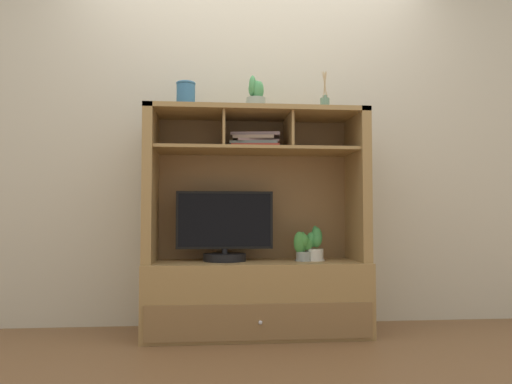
# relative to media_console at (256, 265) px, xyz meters

# --- Properties ---
(floor_plane) EXTENTS (6.00, 6.00, 0.02)m
(floor_plane) POSITION_rel_media_console_xyz_m (0.00, -0.01, -0.43)
(floor_plane) COLOR brown
(floor_plane) RESTS_ON ground
(back_wall) EXTENTS (6.00, 0.02, 2.80)m
(back_wall) POSITION_rel_media_console_xyz_m (0.00, 0.28, 0.98)
(back_wall) COLOR beige
(back_wall) RESTS_ON ground
(media_console) EXTENTS (1.39, 0.55, 1.42)m
(media_console) POSITION_rel_media_console_xyz_m (0.00, 0.00, 0.00)
(media_console) COLOR #9A7948
(media_console) RESTS_ON ground
(tv_monitor) EXTENTS (0.61, 0.27, 0.44)m
(tv_monitor) POSITION_rel_media_console_xyz_m (-0.20, 0.00, 0.21)
(tv_monitor) COLOR black
(tv_monitor) RESTS_ON media_console
(potted_orchid) EXTENTS (0.12, 0.11, 0.19)m
(potted_orchid) POSITION_rel_media_console_xyz_m (0.30, -0.04, 0.12)
(potted_orchid) COLOR gray
(potted_orchid) RESTS_ON media_console
(potted_fern) EXTENTS (0.13, 0.13, 0.22)m
(potted_fern) POSITION_rel_media_console_xyz_m (0.38, -0.02, 0.13)
(potted_fern) COLOR silver
(potted_fern) RESTS_ON media_console
(magazine_stack_left) EXTENTS (0.34, 0.30, 0.09)m
(magazine_stack_left) POSITION_rel_media_console_xyz_m (-0.01, 0.00, 0.79)
(magazine_stack_left) COLOR #AD382D
(magazine_stack_left) RESTS_ON media_console
(diffuser_bottle) EXTENTS (0.06, 0.06, 0.27)m
(diffuser_bottle) POSITION_rel_media_console_xyz_m (0.45, -0.02, 1.04)
(diffuser_bottle) COLOR slate
(diffuser_bottle) RESTS_ON media_console
(potted_succulent) EXTENTS (0.14, 0.14, 0.23)m
(potted_succulent) POSITION_rel_media_console_xyz_m (0.00, 0.00, 1.09)
(potted_succulent) COLOR #919D90
(potted_succulent) RESTS_ON media_console
(ceramic_vase) EXTENTS (0.12, 0.12, 0.18)m
(ceramic_vase) POSITION_rel_media_console_xyz_m (-0.45, 0.01, 1.08)
(ceramic_vase) COLOR #32658D
(ceramic_vase) RESTS_ON media_console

